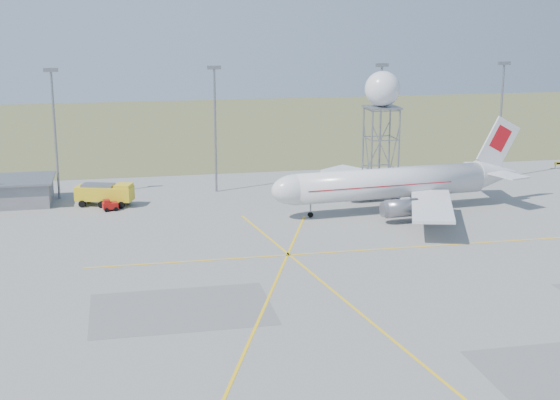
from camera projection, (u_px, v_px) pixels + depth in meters
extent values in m
plane|color=gray|center=(428.00, 355.00, 67.51)|extent=(400.00, 400.00, 0.00)
cube|color=brown|center=(219.00, 126.00, 200.64)|extent=(400.00, 120.00, 0.03)
cylinder|color=slate|center=(55.00, 136.00, 120.95)|extent=(0.36, 0.36, 20.00)
cube|color=slate|center=(51.00, 70.00, 118.53)|extent=(2.20, 0.50, 0.60)
cylinder|color=slate|center=(215.00, 131.00, 125.91)|extent=(0.36, 0.36, 20.00)
cube|color=slate|center=(214.00, 67.00, 123.49)|extent=(2.20, 0.50, 0.60)
cylinder|color=slate|center=(380.00, 126.00, 131.47)|extent=(0.36, 0.36, 20.00)
cube|color=slate|center=(382.00, 65.00, 129.05)|extent=(2.20, 0.50, 0.60)
cylinder|color=slate|center=(500.00, 122.00, 135.84)|extent=(0.36, 0.36, 20.00)
cube|color=slate|center=(504.00, 63.00, 133.42)|extent=(2.20, 0.50, 0.60)
cylinder|color=black|center=(555.00, 166.00, 146.80)|extent=(0.10, 0.10, 0.80)
cube|color=yellow|center=(558.00, 163.00, 146.79)|extent=(1.60, 0.15, 0.50)
cube|color=black|center=(559.00, 163.00, 146.71)|extent=(0.80, 0.03, 0.30)
cylinder|color=silver|center=(390.00, 183.00, 114.74)|extent=(29.39, 7.10, 4.48)
ellipsoid|color=silver|center=(296.00, 190.00, 110.61)|extent=(7.54, 5.11, 4.48)
cube|color=black|center=(287.00, 186.00, 110.07)|extent=(1.91, 2.61, 1.09)
cone|color=silver|center=(496.00, 174.00, 119.75)|extent=(7.09, 5.07, 4.48)
cube|color=silver|center=(498.00, 143.00, 118.63)|extent=(7.17, 0.99, 8.42)
cube|color=#B30B14|center=(500.00, 138.00, 118.51)|extent=(3.87, 0.73, 4.32)
cube|color=silver|center=(481.00, 166.00, 122.78)|extent=(4.13, 6.46, 0.20)
cube|color=silver|center=(506.00, 175.00, 116.13)|extent=(4.13, 6.46, 0.20)
cube|color=silver|center=(372.00, 176.00, 124.84)|extent=(13.88, 18.10, 0.40)
cube|color=silver|center=(432.00, 206.00, 106.12)|extent=(11.38, 18.65, 0.40)
cylinder|color=slate|center=(365.00, 188.00, 120.96)|extent=(4.92, 2.99, 2.57)
cylinder|color=slate|center=(401.00, 208.00, 108.90)|extent=(4.92, 2.99, 2.57)
cube|color=#B30B14|center=(376.00, 183.00, 114.08)|extent=(22.71, 6.53, 0.13)
cylinder|color=black|center=(310.00, 214.00, 112.13)|extent=(0.85, 0.85, 1.01)
cube|color=black|center=(402.00, 207.00, 116.27)|extent=(1.72, 6.79, 1.01)
cylinder|color=slate|center=(403.00, 203.00, 116.15)|extent=(0.29, 0.29, 2.01)
cylinder|color=slate|center=(372.00, 156.00, 120.40)|extent=(0.26, 0.26, 14.33)
cylinder|color=slate|center=(399.00, 155.00, 121.27)|extent=(0.26, 0.26, 14.33)
cylinder|color=slate|center=(389.00, 150.00, 125.47)|extent=(0.26, 0.26, 14.33)
cylinder|color=slate|center=(363.00, 151.00, 124.59)|extent=(0.26, 0.26, 14.33)
cube|color=slate|center=(382.00, 107.00, 121.23)|extent=(5.01, 5.01, 0.28)
sphere|color=silver|center=(382.00, 89.00, 120.55)|extent=(5.51, 5.51, 5.51)
cube|color=gold|center=(105.00, 193.00, 118.58)|extent=(9.09, 5.52, 2.11)
cube|color=gold|center=(124.00, 188.00, 118.00)|extent=(3.05, 3.29, 1.34)
cube|color=black|center=(128.00, 188.00, 117.90)|extent=(0.90, 2.39, 0.96)
cube|color=slate|center=(98.00, 185.00, 118.40)|extent=(5.28, 3.73, 0.38)
cube|color=#B1100C|center=(110.00, 206.00, 115.91)|extent=(2.42, 1.76, 0.90)
cube|color=#B1100C|center=(107.00, 201.00, 115.56)|extent=(1.10, 1.34, 0.50)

